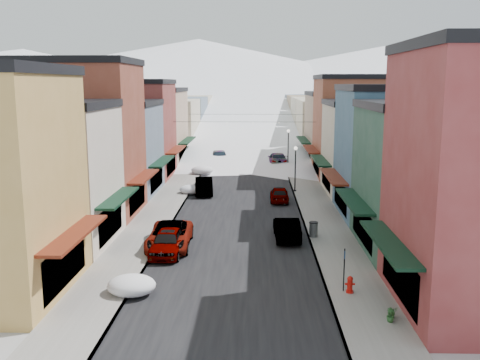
# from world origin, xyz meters

# --- Properties ---
(ground) EXTENTS (600.00, 600.00, 0.00)m
(ground) POSITION_xyz_m (0.00, 0.00, 0.00)
(ground) COLOR gray
(ground) RESTS_ON ground
(road) EXTENTS (10.00, 160.00, 0.01)m
(road) POSITION_xyz_m (0.00, 60.00, 0.01)
(road) COLOR black
(road) RESTS_ON ground
(sidewalk_left) EXTENTS (3.20, 160.00, 0.15)m
(sidewalk_left) POSITION_xyz_m (-6.60, 60.00, 0.07)
(sidewalk_left) COLOR gray
(sidewalk_left) RESTS_ON ground
(sidewalk_right) EXTENTS (3.20, 160.00, 0.15)m
(sidewalk_right) POSITION_xyz_m (6.60, 60.00, 0.07)
(sidewalk_right) COLOR gray
(sidewalk_right) RESTS_ON ground
(curb_left) EXTENTS (0.10, 160.00, 0.15)m
(curb_left) POSITION_xyz_m (-5.05, 60.00, 0.07)
(curb_left) COLOR slate
(curb_left) RESTS_ON ground
(curb_right) EXTENTS (0.10, 160.00, 0.15)m
(curb_right) POSITION_xyz_m (5.05, 60.00, 0.07)
(curb_right) COLOR slate
(curb_right) RESTS_ON ground
(bldg_l_cream) EXTENTS (11.30, 8.20, 9.50)m
(bldg_l_cream) POSITION_xyz_m (-13.19, 12.50, 4.76)
(bldg_l_cream) COLOR beige
(bldg_l_cream) RESTS_ON ground
(bldg_l_brick_near) EXTENTS (12.30, 8.20, 12.50)m
(bldg_l_brick_near) POSITION_xyz_m (-13.69, 20.50, 6.26)
(bldg_l_brick_near) COLOR brown
(bldg_l_brick_near) RESTS_ON ground
(bldg_l_grayblue) EXTENTS (11.30, 9.20, 9.00)m
(bldg_l_grayblue) POSITION_xyz_m (-13.19, 29.00, 4.51)
(bldg_l_grayblue) COLOR slate
(bldg_l_grayblue) RESTS_ON ground
(bldg_l_brick_far) EXTENTS (13.30, 9.20, 11.00)m
(bldg_l_brick_far) POSITION_xyz_m (-14.19, 38.00, 5.51)
(bldg_l_brick_far) COLOR maroon
(bldg_l_brick_far) RESTS_ON ground
(bldg_l_tan) EXTENTS (11.30, 11.20, 10.00)m
(bldg_l_tan) POSITION_xyz_m (-13.19, 48.00, 5.01)
(bldg_l_tan) COLOR tan
(bldg_l_tan) RESTS_ON ground
(bldg_r_green) EXTENTS (11.30, 9.20, 9.50)m
(bldg_r_green) POSITION_xyz_m (13.19, 12.00, 4.76)
(bldg_r_green) COLOR #224837
(bldg_r_green) RESTS_ON ground
(bldg_r_blue) EXTENTS (11.30, 9.20, 10.50)m
(bldg_r_blue) POSITION_xyz_m (13.19, 21.00, 5.26)
(bldg_r_blue) COLOR #355D78
(bldg_r_blue) RESTS_ON ground
(bldg_r_cream) EXTENTS (12.30, 9.20, 9.00)m
(bldg_r_cream) POSITION_xyz_m (13.69, 30.00, 4.51)
(bldg_r_cream) COLOR beige
(bldg_r_cream) RESTS_ON ground
(bldg_r_brick_far) EXTENTS (13.30, 9.20, 11.50)m
(bldg_r_brick_far) POSITION_xyz_m (14.19, 39.00, 5.76)
(bldg_r_brick_far) COLOR brown
(bldg_r_brick_far) RESTS_ON ground
(bldg_r_tan) EXTENTS (11.30, 11.20, 9.50)m
(bldg_r_tan) POSITION_xyz_m (13.19, 49.00, 4.76)
(bldg_r_tan) COLOR #937961
(bldg_r_tan) RESTS_ON ground
(distant_blocks) EXTENTS (34.00, 55.00, 8.00)m
(distant_blocks) POSITION_xyz_m (0.00, 83.00, 4.00)
(distant_blocks) COLOR gray
(distant_blocks) RESTS_ON ground
(mountain_ridge) EXTENTS (670.00, 340.00, 34.00)m
(mountain_ridge) POSITION_xyz_m (-19.47, 277.18, 14.36)
(mountain_ridge) COLOR silver
(mountain_ridge) RESTS_ON ground
(overhead_cables) EXTENTS (16.40, 15.04, 0.04)m
(overhead_cables) POSITION_xyz_m (0.00, 47.50, 6.20)
(overhead_cables) COLOR black
(overhead_cables) RESTS_ON ground
(car_white_suv) EXTENTS (2.89, 5.92, 1.62)m
(car_white_suv) POSITION_xyz_m (-4.22, 11.99, 0.81)
(car_white_suv) COLOR white
(car_white_suv) RESTS_ON ground
(car_silver_sedan) EXTENTS (1.95, 4.69, 1.59)m
(car_silver_sedan) POSITION_xyz_m (-4.14, 10.66, 0.79)
(car_silver_sedan) COLOR #92949A
(car_silver_sedan) RESTS_ON ground
(car_dark_hatch) EXTENTS (2.16, 4.90, 1.57)m
(car_dark_hatch) POSITION_xyz_m (-3.64, 29.06, 0.78)
(car_dark_hatch) COLOR black
(car_dark_hatch) RESTS_ON ground
(car_silver_wagon) EXTENTS (2.95, 6.06, 1.70)m
(car_silver_wagon) POSITION_xyz_m (-3.50, 48.79, 0.85)
(car_silver_wagon) COLOR gray
(car_silver_wagon) RESTS_ON ground
(car_green_sedan) EXTENTS (1.77, 4.71, 1.54)m
(car_green_sedan) POSITION_xyz_m (3.50, 14.13, 0.77)
(car_green_sedan) COLOR black
(car_green_sedan) RESTS_ON ground
(car_gray_suv) EXTENTS (1.71, 4.13, 1.40)m
(car_gray_suv) POSITION_xyz_m (3.50, 25.98, 0.70)
(car_gray_suv) COLOR #93969B
(car_gray_suv) RESTS_ON ground
(car_black_sedan) EXTENTS (2.73, 5.99, 1.70)m
(car_black_sedan) POSITION_xyz_m (4.14, 47.35, 0.85)
(car_black_sedan) COLOR black
(car_black_sedan) RESTS_ON ground
(car_lane_silver) EXTENTS (1.66, 4.02, 1.36)m
(car_lane_silver) POSITION_xyz_m (-2.20, 50.02, 0.68)
(car_lane_silver) COLOR #A1A3A9
(car_lane_silver) RESTS_ON ground
(car_lane_white) EXTENTS (2.68, 5.28, 1.43)m
(car_lane_white) POSITION_xyz_m (1.37, 74.56, 0.72)
(car_lane_white) COLOR silver
(car_lane_white) RESTS_ON ground
(fire_hydrant) EXTENTS (0.51, 0.38, 0.87)m
(fire_hydrant) POSITION_xyz_m (6.14, 4.33, 0.55)
(fire_hydrant) COLOR red
(fire_hydrant) RESTS_ON sidewalk_right
(parking_sign) EXTENTS (0.06, 0.31, 2.25)m
(parking_sign) POSITION_xyz_m (5.85, 4.52, 1.46)
(parking_sign) COLOR black
(parking_sign) RESTS_ON sidewalk_right
(trash_can) EXTENTS (0.61, 0.61, 1.04)m
(trash_can) POSITION_xyz_m (5.35, 14.32, 0.68)
(trash_can) COLOR slate
(trash_can) RESTS_ON sidewalk_right
(streetlamp_near) EXTENTS (0.37, 0.37, 4.41)m
(streetlamp_near) POSITION_xyz_m (5.20, 30.11, 2.93)
(streetlamp_near) COLOR black
(streetlamp_near) RESTS_ON sidewalk_right
(streetlamp_far) EXTENTS (0.40, 0.40, 4.82)m
(streetlamp_far) POSITION_xyz_m (5.35, 44.56, 3.19)
(streetlamp_far) COLOR black
(streetlamp_far) RESTS_ON sidewalk_right
(planter_near) EXTENTS (0.54, 0.48, 0.54)m
(planter_near) POSITION_xyz_m (7.53, 1.47, 0.42)
(planter_near) COLOR #37682E
(planter_near) RESTS_ON sidewalk_right
(planter_far) EXTENTS (0.40, 0.40, 0.63)m
(planter_far) POSITION_xyz_m (7.36, 1.00, 0.46)
(planter_far) COLOR #295627
(planter_far) RESTS_ON sidewalk_right
(snow_pile_near) EXTENTS (2.46, 2.71, 1.04)m
(snow_pile_near) POSITION_xyz_m (-4.88, 4.12, 0.50)
(snow_pile_near) COLOR white
(snow_pile_near) RESTS_ON ground
(snow_pile_mid) EXTENTS (2.19, 2.55, 0.93)m
(snow_pile_mid) POSITION_xyz_m (-4.88, 29.04, 0.44)
(snow_pile_mid) COLOR white
(snow_pile_mid) RESTS_ON ground
(snow_pile_far) EXTENTS (2.58, 2.79, 1.09)m
(snow_pile_far) POSITION_xyz_m (-4.88, 40.08, 0.52)
(snow_pile_far) COLOR white
(snow_pile_far) RESTS_ON ground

